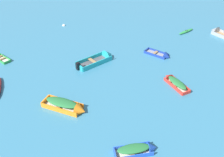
% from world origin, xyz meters
% --- Properties ---
extents(rowboat_grey_cluster_inner, '(3.03, 4.63, 1.40)m').
position_xyz_m(rowboat_grey_cluster_inner, '(16.91, 27.20, 0.21)').
color(rowboat_grey_cluster_inner, '#99754C').
rests_on(rowboat_grey_cluster_inner, ground_plane).
extents(rowboat_deep_blue_far_left, '(2.86, 3.09, 1.05)m').
position_xyz_m(rowboat_deep_blue_far_left, '(6.94, 23.14, 0.14)').
color(rowboat_deep_blue_far_left, gray).
rests_on(rowboat_deep_blue_far_left, ground_plane).
extents(rowboat_red_midfield_right, '(1.70, 3.45, 0.93)m').
position_xyz_m(rowboat_red_midfield_right, '(5.85, 17.82, 0.27)').
color(rowboat_red_midfield_right, beige).
rests_on(rowboat_red_midfield_right, ground_plane).
extents(rowboat_orange_far_back, '(4.04, 3.36, 1.21)m').
position_xyz_m(rowboat_orange_far_back, '(-4.72, 16.31, 0.36)').
color(rowboat_orange_far_back, beige).
rests_on(rowboat_orange_far_back, ground_plane).
extents(rowboat_turquoise_distant_center, '(4.78, 3.33, 1.40)m').
position_xyz_m(rowboat_turquoise_distant_center, '(-0.30, 23.97, 0.26)').
color(rowboat_turquoise_distant_center, '#4C4C51').
rests_on(rowboat_turquoise_distant_center, ground_plane).
extents(rowboat_blue_back_row_left, '(3.19, 1.13, 0.94)m').
position_xyz_m(rowboat_blue_back_row_left, '(-0.13, 10.51, 0.29)').
color(rowboat_blue_back_row_left, beige).
rests_on(rowboat_blue_back_row_left, ground_plane).
extents(kayak_green_center, '(2.88, 1.68, 0.28)m').
position_xyz_m(kayak_green_center, '(12.82, 28.88, 0.14)').
color(kayak_green_center, '#288C3D').
rests_on(kayak_green_center, ground_plane).
extents(mooring_buoy_between_boats_left, '(0.44, 0.44, 0.44)m').
position_xyz_m(mooring_buoy_between_boats_left, '(-3.78, 35.18, 0.00)').
color(mooring_buoy_between_boats_left, silver).
rests_on(mooring_buoy_between_boats_left, ground_plane).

